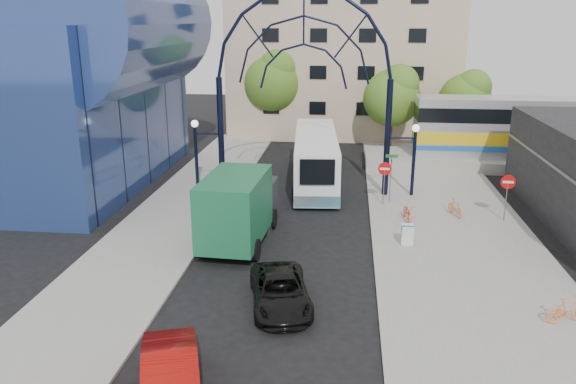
# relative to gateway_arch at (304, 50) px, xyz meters

# --- Properties ---
(ground) EXTENTS (120.00, 120.00, 0.00)m
(ground) POSITION_rel_gateway_arch_xyz_m (0.00, -14.00, -8.56)
(ground) COLOR black
(ground) RESTS_ON ground
(sidewalk_east) EXTENTS (8.00, 56.00, 0.12)m
(sidewalk_east) POSITION_rel_gateway_arch_xyz_m (8.00, -10.00, -8.50)
(sidewalk_east) COLOR gray
(sidewalk_east) RESTS_ON ground
(plaza_west) EXTENTS (5.00, 50.00, 0.12)m
(plaza_west) POSITION_rel_gateway_arch_xyz_m (-6.50, -8.00, -8.50)
(plaza_west) COLOR gray
(plaza_west) RESTS_ON ground
(gateway_arch) EXTENTS (13.64, 0.44, 12.10)m
(gateway_arch) POSITION_rel_gateway_arch_xyz_m (0.00, 0.00, 0.00)
(gateway_arch) COLOR black
(gateway_arch) RESTS_ON ground
(stop_sign) EXTENTS (0.80, 0.07, 2.50)m
(stop_sign) POSITION_rel_gateway_arch_xyz_m (4.80, -2.00, -6.56)
(stop_sign) COLOR slate
(stop_sign) RESTS_ON sidewalk_east
(do_not_enter_sign) EXTENTS (0.76, 0.07, 2.48)m
(do_not_enter_sign) POSITION_rel_gateway_arch_xyz_m (11.00, -4.00, -6.58)
(do_not_enter_sign) COLOR slate
(do_not_enter_sign) RESTS_ON sidewalk_east
(street_name_sign) EXTENTS (0.70, 0.70, 2.80)m
(street_name_sign) POSITION_rel_gateway_arch_xyz_m (5.20, -1.40, -6.43)
(street_name_sign) COLOR slate
(street_name_sign) RESTS_ON sidewalk_east
(sandwich_board) EXTENTS (0.55, 0.61, 0.99)m
(sandwich_board) POSITION_rel_gateway_arch_xyz_m (5.60, -8.02, -7.81)
(sandwich_board) COLOR white
(sandwich_board) RESTS_ON sidewalk_east
(transit_hall) EXTENTS (16.50, 18.00, 14.50)m
(transit_hall) POSITION_rel_gateway_arch_xyz_m (-15.30, 1.00, -1.86)
(transit_hall) COLOR navy
(transit_hall) RESTS_ON ground
(apartment_block) EXTENTS (20.00, 12.10, 14.00)m
(apartment_block) POSITION_rel_gateway_arch_xyz_m (2.00, 20.97, -1.55)
(apartment_block) COLOR tan
(apartment_block) RESTS_ON ground
(tree_north_a) EXTENTS (4.48, 4.48, 7.00)m
(tree_north_a) POSITION_rel_gateway_arch_xyz_m (6.12, 11.93, -3.95)
(tree_north_a) COLOR #382314
(tree_north_a) RESTS_ON ground
(tree_north_b) EXTENTS (5.12, 5.12, 8.00)m
(tree_north_b) POSITION_rel_gateway_arch_xyz_m (-3.88, 15.93, -3.29)
(tree_north_b) COLOR #382314
(tree_north_b) RESTS_ON ground
(tree_north_c) EXTENTS (4.16, 4.16, 6.50)m
(tree_north_c) POSITION_rel_gateway_arch_xyz_m (12.12, 13.93, -4.28)
(tree_north_c) COLOR #382314
(tree_north_c) RESTS_ON ground
(city_bus) EXTENTS (3.52, 11.95, 3.24)m
(city_bus) POSITION_rel_gateway_arch_xyz_m (0.64, 2.40, -6.86)
(city_bus) COLOR white
(city_bus) RESTS_ON ground
(green_truck) EXTENTS (2.98, 7.05, 3.50)m
(green_truck) POSITION_rel_gateway_arch_xyz_m (-2.31, -8.05, -6.81)
(green_truck) COLOR black
(green_truck) RESTS_ON ground
(black_suv) EXTENTS (2.99, 4.82, 1.24)m
(black_suv) POSITION_rel_gateway_arch_xyz_m (0.38, -14.27, -7.93)
(black_suv) COLOR black
(black_suv) RESTS_ON ground
(red_sedan) EXTENTS (2.90, 4.75, 1.48)m
(red_sedan) POSITION_rel_gateway_arch_xyz_m (-1.94, -20.09, -7.82)
(red_sedan) COLOR #960D09
(red_sedan) RESTS_ON ground
(bike_near_a) EXTENTS (0.80, 1.84, 0.94)m
(bike_near_a) POSITION_rel_gateway_arch_xyz_m (5.93, -4.59, -7.97)
(bike_near_a) COLOR #FC5132
(bike_near_a) RESTS_ON sidewalk_east
(bike_near_b) EXTENTS (0.89, 1.56, 0.90)m
(bike_near_b) POSITION_rel_gateway_arch_xyz_m (8.55, -3.54, -7.98)
(bike_near_b) COLOR orange
(bike_near_b) RESTS_ON sidewalk_east
(bike_far_b) EXTENTS (1.67, 0.86, 0.96)m
(bike_far_b) POSITION_rel_gateway_arch_xyz_m (10.52, -14.55, -7.95)
(bike_far_b) COLOR orange
(bike_far_b) RESTS_ON sidewalk_east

